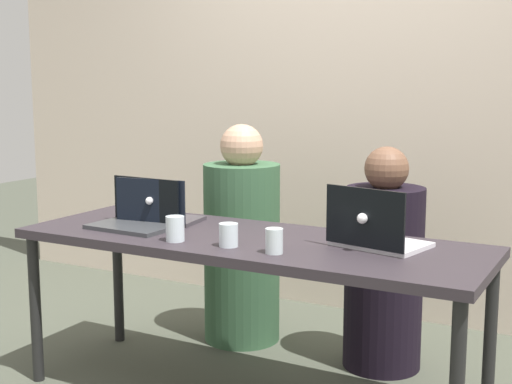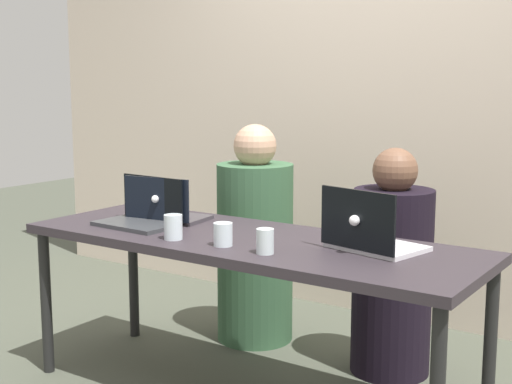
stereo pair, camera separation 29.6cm
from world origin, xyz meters
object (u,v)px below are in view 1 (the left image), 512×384
object	(u,v)px
person_on_right	(384,271)
laptop_back_right	(375,235)
water_glass_center	(229,237)
laptop_back_left	(159,213)
laptop_front_left	(136,217)
person_on_left	(242,245)
water_glass_right	(274,243)
water_glass_left	(175,230)

from	to	relation	value
person_on_right	laptop_back_right	size ratio (longest dim) A/B	2.71
laptop_back_right	water_glass_center	xyz separation A→B (m)	(-0.51, -0.25, -0.01)
laptop_back_left	water_glass_center	bearing A→B (deg)	146.82
laptop_front_left	water_glass_center	xyz separation A→B (m)	(0.54, -0.12, -0.01)
person_on_right	laptop_back_right	world-z (taller)	person_on_right
person_on_left	water_glass_right	bearing A→B (deg)	128.71
laptop_back_right	water_glass_center	size ratio (longest dim) A/B	4.23
water_glass_left	water_glass_right	xyz separation A→B (m)	(0.44, 0.01, -0.00)
laptop_back_left	laptop_back_right	size ratio (longest dim) A/B	0.95
laptop_back_left	water_glass_center	distance (m)	0.58
water_glass_left	laptop_back_right	bearing A→B (deg)	19.93
person_on_left	water_glass_right	xyz separation A→B (m)	(0.60, -0.81, 0.25)
laptop_front_left	water_glass_right	xyz separation A→B (m)	(0.75, -0.13, -0.01)
laptop_front_left	water_glass_left	size ratio (longest dim) A/B	3.62
laptop_back_right	person_on_right	bearing A→B (deg)	-63.34
water_glass_center	water_glass_right	size ratio (longest dim) A/B	0.96
person_on_right	laptop_back_right	xyz separation A→B (m)	(0.14, -0.55, 0.29)
person_on_right	laptop_front_left	distance (m)	1.17
person_on_left	person_on_right	size ratio (longest dim) A/B	1.08
person_on_left	laptop_back_right	bearing A→B (deg)	150.97
person_on_right	water_glass_center	xyz separation A→B (m)	(-0.37, -0.80, 0.28)
laptop_back_right	water_glass_right	bearing A→B (deg)	53.09
water_glass_center	laptop_back_left	bearing A→B (deg)	153.89
person_on_left	water_glass_right	distance (m)	1.04
water_glass_center	water_glass_right	distance (m)	0.21
water_glass_left	water_glass_right	distance (m)	0.44
person_on_right	person_on_left	bearing A→B (deg)	-0.85
person_on_right	laptop_front_left	xyz separation A→B (m)	(-0.91, -0.68, 0.29)
person_on_right	water_glass_center	size ratio (longest dim) A/B	11.48
laptop_back_right	laptop_front_left	bearing A→B (deg)	19.40
laptop_back_left	water_glass_right	xyz separation A→B (m)	(0.72, -0.27, -0.00)
laptop_back_left	water_glass_right	bearing A→B (deg)	152.67
laptop_front_left	water_glass_center	world-z (taller)	laptop_front_left
laptop_back_left	laptop_back_right	distance (m)	1.03
laptop_front_left	water_glass_center	size ratio (longest dim) A/B	4.04
laptop_back_left	water_glass_left	bearing A→B (deg)	128.48
laptop_front_left	laptop_back_right	size ratio (longest dim) A/B	0.96
laptop_front_left	water_glass_right	size ratio (longest dim) A/B	3.89
person_on_right	laptop_back_left	xyz separation A→B (m)	(-0.89, -0.54, 0.29)
water_glass_left	water_glass_center	size ratio (longest dim) A/B	1.12
laptop_back_left	water_glass_left	distance (m)	0.39
laptop_back_right	water_glass_center	world-z (taller)	laptop_back_right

